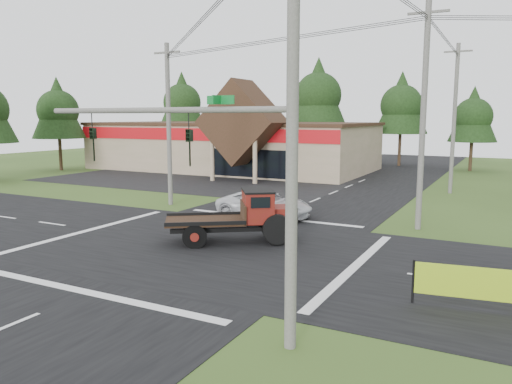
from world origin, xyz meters
The scene contains 19 objects.
ground centered at (0.00, 0.00, 0.00)m, with size 120.00×120.00×0.00m, color #31491A.
road_ns centered at (0.00, 0.00, 0.01)m, with size 12.00×120.00×0.02m, color black.
road_ew centered at (0.00, 0.00, 0.01)m, with size 120.00×12.00×0.02m, color black.
parking_apron centered at (-14.00, 19.00, 0.01)m, with size 28.00×14.00×0.02m, color black.
cvs_building centered at (-15.70, 29.57, 2.78)m, with size 30.40×18.20×9.19m.
traffic_signal_mast centered at (5.82, -7.50, 4.43)m, with size 8.12×0.24×7.00m.
utility_pole_nr centered at (7.50, -7.50, 5.64)m, with size 2.00×0.30×11.00m.
utility_pole_nw centered at (-8.00, 8.00, 5.39)m, with size 2.00×0.30×10.50m.
utility_pole_ne centered at (8.00, 8.00, 5.89)m, with size 2.00×0.30×11.50m.
utility_pole_n centered at (8.00, 22.00, 5.74)m, with size 2.00×0.30×11.20m.
tree_row_a centered at (-30.00, 40.00, 8.05)m, with size 6.72×6.72×12.12m.
tree_row_b centered at (-20.00, 42.00, 6.70)m, with size 5.60×5.60×10.10m.
tree_row_c centered at (-10.00, 41.00, 8.72)m, with size 7.28×7.28×13.13m.
tree_row_d centered at (0.00, 42.00, 7.38)m, with size 6.16×6.16×11.11m.
tree_row_e centered at (8.00, 40.00, 6.03)m, with size 5.04×5.04×9.09m.
tree_side_w centered at (-32.00, 20.00, 6.70)m, with size 5.60×5.60×10.10m.
antique_flatbed_truck centered at (0.75, 1.16, 1.26)m, with size 2.30×6.02×2.52m, color #5C190D, non-canonical shape.
roadside_banner centered at (11.69, -2.62, 0.70)m, with size 4.12×0.12×1.41m, color #91B618, non-canonical shape.
white_pickup centered at (-0.50, 7.09, 0.77)m, with size 2.56×5.54×1.54m, color silver.
Camera 1 is at (12.27, -18.54, 5.83)m, focal length 35.00 mm.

